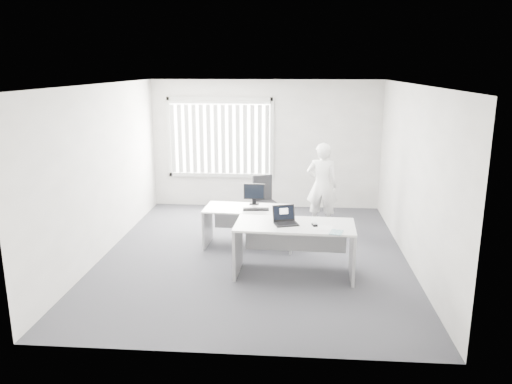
# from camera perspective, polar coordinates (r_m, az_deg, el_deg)

# --- Properties ---
(ground) EXTENTS (6.00, 6.00, 0.00)m
(ground) POSITION_cam_1_polar(r_m,az_deg,el_deg) (8.44, -0.19, -7.15)
(ground) COLOR #48494F
(ground) RESTS_ON ground
(wall_back) EXTENTS (5.00, 0.02, 2.80)m
(wall_back) POSITION_cam_1_polar(r_m,az_deg,el_deg) (10.98, 1.10, 5.43)
(wall_back) COLOR silver
(wall_back) RESTS_ON ground
(wall_front) EXTENTS (5.00, 0.02, 2.80)m
(wall_front) POSITION_cam_1_polar(r_m,az_deg,el_deg) (5.16, -2.95, -4.73)
(wall_front) COLOR silver
(wall_front) RESTS_ON ground
(wall_left) EXTENTS (0.02, 6.00, 2.80)m
(wall_left) POSITION_cam_1_polar(r_m,az_deg,el_deg) (8.61, -17.03, 2.36)
(wall_left) COLOR silver
(wall_left) RESTS_ON ground
(wall_right) EXTENTS (0.02, 6.00, 2.80)m
(wall_right) POSITION_cam_1_polar(r_m,az_deg,el_deg) (8.22, 17.45, 1.80)
(wall_right) COLOR silver
(wall_right) RESTS_ON ground
(ceiling) EXTENTS (5.00, 6.00, 0.02)m
(ceiling) POSITION_cam_1_polar(r_m,az_deg,el_deg) (7.87, -0.21, 12.21)
(ceiling) COLOR silver
(ceiling) RESTS_ON wall_back
(window) EXTENTS (2.32, 0.06, 1.76)m
(window) POSITION_cam_1_polar(r_m,az_deg,el_deg) (11.03, -4.14, 6.21)
(window) COLOR beige
(window) RESTS_ON wall_back
(blinds) EXTENTS (2.20, 0.10, 1.50)m
(blinds) POSITION_cam_1_polar(r_m,az_deg,el_deg) (10.97, -4.18, 6.02)
(blinds) COLOR silver
(blinds) RESTS_ON wall_back
(desk_near) EXTENTS (1.80, 0.90, 0.80)m
(desk_near) POSITION_cam_1_polar(r_m,az_deg,el_deg) (7.49, 4.42, -5.30)
(desk_near) COLOR silver
(desk_near) RESTS_ON ground
(desk_far) EXTENTS (1.57, 0.81, 0.70)m
(desk_far) POSITION_cam_1_polar(r_m,az_deg,el_deg) (8.66, -0.79, -3.07)
(desk_far) COLOR silver
(desk_far) RESTS_ON ground
(office_chair) EXTENTS (0.72, 0.72, 0.96)m
(office_chair) POSITION_cam_1_polar(r_m,az_deg,el_deg) (9.98, 1.01, -1.94)
(office_chair) COLOR black
(office_chair) RESTS_ON ground
(person) EXTENTS (0.67, 0.51, 1.67)m
(person) POSITION_cam_1_polar(r_m,az_deg,el_deg) (9.70, 7.56, 0.74)
(person) COLOR white
(person) RESTS_ON ground
(laptop) EXTENTS (0.41, 0.39, 0.26)m
(laptop) POSITION_cam_1_polar(r_m,az_deg,el_deg) (7.34, 3.50, -2.77)
(laptop) COLOR black
(laptop) RESTS_ON desk_near
(paper_sheet) EXTENTS (0.31, 0.22, 0.00)m
(paper_sheet) POSITION_cam_1_polar(r_m,az_deg,el_deg) (7.29, 7.58, -4.05)
(paper_sheet) COLOR white
(paper_sheet) RESTS_ON desk_near
(mouse) EXTENTS (0.09, 0.12, 0.05)m
(mouse) POSITION_cam_1_polar(r_m,az_deg,el_deg) (7.35, 6.72, -3.68)
(mouse) COLOR #BCBBBE
(mouse) RESTS_ON paper_sheet
(booklet) EXTENTS (0.22, 0.26, 0.01)m
(booklet) POSITION_cam_1_polar(r_m,az_deg,el_deg) (7.10, 9.16, -4.57)
(booklet) COLOR silver
(booklet) RESTS_ON desk_near
(keyboard) EXTENTS (0.45, 0.18, 0.02)m
(keyboard) POSITION_cam_1_polar(r_m,az_deg,el_deg) (8.49, -0.01, -1.99)
(keyboard) COLOR black
(keyboard) RESTS_ON desk_far
(monitor) EXTENTS (0.37, 0.11, 0.37)m
(monitor) POSITION_cam_1_polar(r_m,az_deg,el_deg) (8.79, -0.21, -0.24)
(monitor) COLOR black
(monitor) RESTS_ON desk_far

